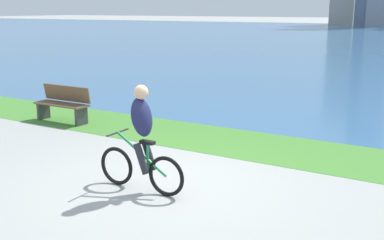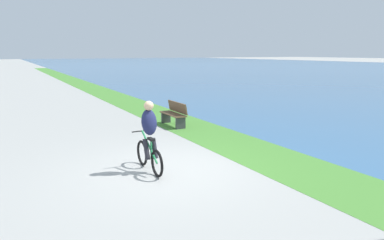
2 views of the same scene
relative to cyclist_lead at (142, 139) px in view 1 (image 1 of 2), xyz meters
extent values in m
plane|color=#9E9E99|center=(0.14, 0.43, -0.83)|extent=(300.00, 300.00, 0.00)
cube|color=#478433|center=(0.14, 3.21, -0.83)|extent=(120.00, 2.08, 0.01)
torus|color=black|center=(-0.51, 0.00, -0.52)|extent=(0.63, 0.06, 0.63)
torus|color=black|center=(0.44, 0.00, -0.52)|extent=(0.63, 0.06, 0.63)
cylinder|color=#268C4C|center=(-0.01, 0.00, -0.24)|extent=(0.92, 0.04, 0.60)
cylinder|color=#268C4C|center=(0.11, 0.00, -0.29)|extent=(0.04, 0.04, 0.46)
cube|color=black|center=(0.11, 0.00, -0.04)|extent=(0.24, 0.10, 0.05)
cylinder|color=black|center=(-0.46, 0.00, 0.04)|extent=(0.03, 0.52, 0.03)
ellipsoid|color=#1E234C|center=(0.01, 0.00, 0.34)|extent=(0.40, 0.36, 0.65)
sphere|color=#D8AD84|center=(0.01, 0.00, 0.72)|extent=(0.22, 0.22, 0.22)
cylinder|color=#26262D|center=(0.06, -0.10, -0.28)|extent=(0.27, 0.11, 0.49)
cylinder|color=#26262D|center=(0.06, 0.10, -0.28)|extent=(0.27, 0.11, 0.49)
cube|color=brown|center=(-4.47, 2.69, -0.38)|extent=(1.50, 0.45, 0.04)
cube|color=brown|center=(-4.47, 2.89, -0.13)|extent=(1.50, 0.11, 0.40)
cube|color=#38383D|center=(-3.82, 2.69, -0.61)|extent=(0.08, 0.37, 0.45)
cube|color=#38383D|center=(-5.12, 2.69, -0.61)|extent=(0.08, 0.37, 0.45)
camera|label=1|loc=(4.20, -5.60, 1.93)|focal=44.40mm
camera|label=2|loc=(7.47, -2.88, 1.92)|focal=33.16mm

